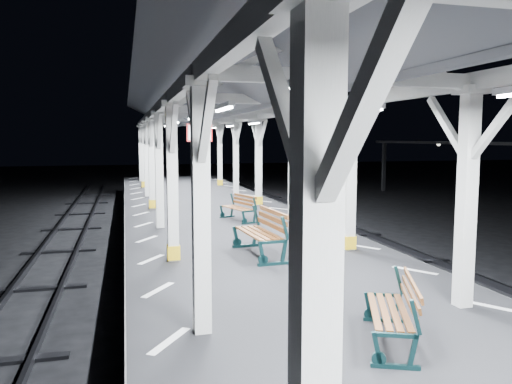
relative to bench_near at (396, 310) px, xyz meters
name	(u,v)px	position (x,y,z in m)	size (l,w,h in m)	color
ground	(295,333)	(-0.29, 2.99, -1.43)	(120.00, 120.00, 0.00)	black
platform	(295,306)	(-0.29, 2.99, -0.93)	(6.00, 50.00, 1.00)	black
hazard_stripes_left	(158,290)	(-2.74, 2.99, -0.43)	(1.00, 48.00, 0.01)	silver
hazard_stripes_right	(415,270)	(2.16, 2.99, -0.43)	(1.00, 48.00, 0.01)	silver
canopy	(297,80)	(-0.29, 2.97, 3.12)	(5.40, 49.00, 4.65)	silver
bench_near	(396,310)	(0.00, 0.00, 0.00)	(1.10, 1.60, 0.82)	#0E2B2D
bench_mid	(263,231)	(-0.34, 4.96, 0.10)	(0.83, 1.90, 1.01)	#0E2B2D
bench_far	(240,207)	(0.22, 9.65, -0.01)	(0.94, 1.56, 0.79)	#0E2B2D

